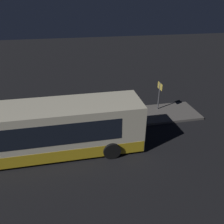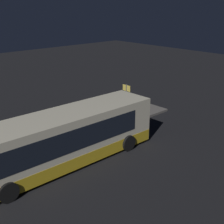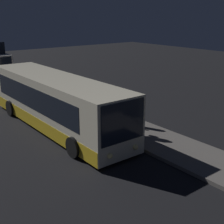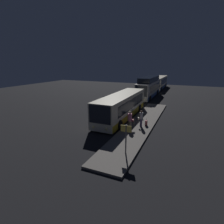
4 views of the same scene
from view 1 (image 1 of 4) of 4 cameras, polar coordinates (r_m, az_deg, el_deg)
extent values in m
plane|color=black|center=(13.43, -11.74, -9.55)|extent=(80.00, 80.00, 0.00)
cube|color=#605B56|center=(15.89, -11.96, -2.78)|extent=(20.00, 2.82, 0.17)
cube|color=beige|center=(12.76, -19.28, -4.42)|extent=(11.81, 2.58, 2.75)
cube|color=gold|center=(13.31, -18.59, -8.16)|extent=(11.75, 2.60, 0.70)
cube|color=black|center=(12.64, -20.82, -3.26)|extent=(9.68, 2.61, 1.21)
cube|color=black|center=(12.96, 7.13, -0.38)|extent=(0.06, 2.27, 1.76)
sphere|color=#F9E58C|center=(14.20, 6.03, -3.73)|extent=(0.24, 0.24, 0.24)
sphere|color=#F9E58C|center=(13.08, 7.83, -6.93)|extent=(0.24, 0.24, 0.24)
cylinder|color=black|center=(14.36, -2.07, -3.80)|extent=(0.98, 0.30, 0.98)
cylinder|color=black|center=(12.27, -0.04, -10.03)|extent=(0.98, 0.30, 0.98)
cylinder|color=#6B604C|center=(15.13, -3.56, -1.63)|extent=(0.33, 0.33, 0.83)
cylinder|color=#CC6B8C|center=(14.76, -3.65, 1.00)|extent=(0.47, 0.47, 0.73)
sphere|color=beige|center=(14.54, -3.70, 2.76)|extent=(0.27, 0.27, 0.27)
cube|color=maroon|center=(15.18, -3.86, 0.47)|extent=(0.29, 0.16, 0.24)
cylinder|color=#4C476B|center=(15.83, -8.03, -0.54)|extent=(0.32, 0.32, 0.80)
cylinder|color=silver|center=(15.49, -8.21, 1.89)|extent=(0.45, 0.45, 0.69)
sphere|color=brown|center=(15.29, -8.33, 3.49)|extent=(0.26, 0.26, 0.26)
cube|color=beige|center=(15.40, -7.68, 0.53)|extent=(0.31, 0.24, 0.24)
cube|color=maroon|center=(16.28, -9.64, -0.27)|extent=(0.36, 0.20, 0.56)
cylinder|color=black|center=(16.10, -9.75, 0.99)|extent=(0.02, 0.02, 0.24)
cylinder|color=#4C4C51|center=(17.20, 12.17, 4.10)|extent=(0.10, 0.10, 2.20)
cube|color=#E5C64C|center=(16.90, 12.45, 6.60)|extent=(0.04, 0.81, 0.49)
cylinder|color=#3F3F44|center=(15.37, -18.32, -3.05)|extent=(0.44, 0.44, 0.65)
camera|label=2|loc=(10.70, -113.88, -8.60)|focal=50.00mm
camera|label=3|loc=(13.58, 65.52, 4.21)|focal=50.00mm
camera|label=4|loc=(25.39, 35.18, 20.04)|focal=28.00mm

